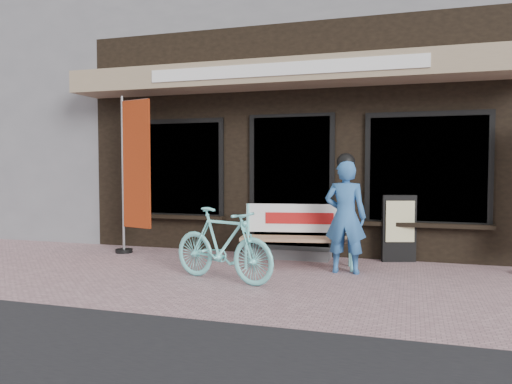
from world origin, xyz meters
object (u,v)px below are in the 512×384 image
(person, at_px, (345,214))
(bicycle, at_px, (223,245))
(nobori_red, at_px, (134,173))
(menu_stand, at_px, (399,228))
(bench, at_px, (299,230))

(person, xyz_separation_m, bicycle, (-1.35, -0.91, -0.32))
(nobori_red, relative_size, menu_stand, 2.57)
(bench, height_order, menu_stand, menu_stand)
(nobori_red, height_order, menu_stand, nobori_red)
(bicycle, relative_size, menu_stand, 1.52)
(person, relative_size, nobori_red, 0.62)
(bench, height_order, bicycle, bicycle)
(bench, relative_size, nobori_red, 0.65)
(person, xyz_separation_m, menu_stand, (0.65, 1.00, -0.27))
(bench, bearing_deg, nobori_red, 166.05)
(bench, distance_m, person, 0.75)
(bench, xyz_separation_m, person, (0.66, -0.23, 0.26))
(bench, distance_m, bicycle, 1.34)
(bench, distance_m, menu_stand, 1.52)
(person, height_order, menu_stand, person)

